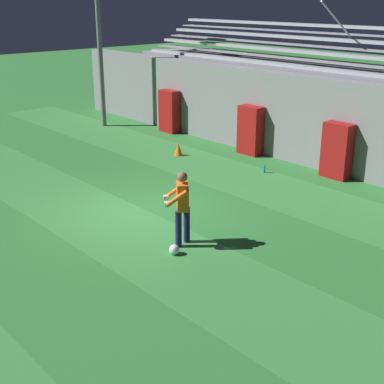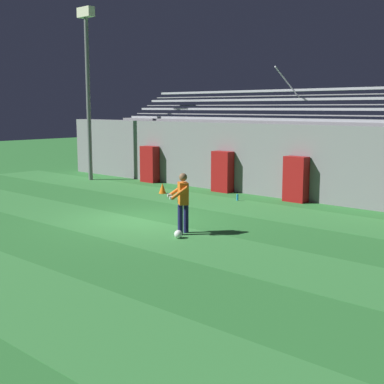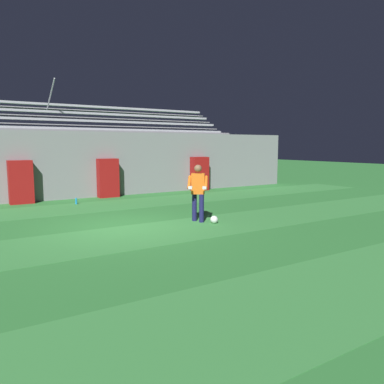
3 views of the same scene
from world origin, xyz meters
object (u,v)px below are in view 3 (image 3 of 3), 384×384
(goalkeeper, at_px, (198,189))
(water_bottle, at_px, (76,201))
(soccer_ball, at_px, (214,220))
(padding_pillar_gate_left, at_px, (21,182))
(padding_pillar_gate_right, at_px, (108,178))
(padding_pillar_far_right, at_px, (200,174))

(goalkeeper, height_order, water_bottle, goalkeeper)
(goalkeeper, distance_m, soccer_ball, 0.99)
(padding_pillar_gate_left, distance_m, goalkeeper, 7.53)
(soccer_ball, bearing_deg, padding_pillar_gate_right, 95.67)
(padding_pillar_far_right, bearing_deg, padding_pillar_gate_left, 180.00)
(padding_pillar_gate_right, relative_size, padding_pillar_far_right, 1.00)
(padding_pillar_far_right, bearing_deg, soccer_ball, -120.22)
(water_bottle, bearing_deg, goalkeeper, -67.77)
(padding_pillar_gate_right, xyz_separation_m, soccer_ball, (0.69, -6.91, -0.72))
(soccer_ball, relative_size, water_bottle, 0.92)
(soccer_ball, xyz_separation_m, water_bottle, (-2.40, 5.66, 0.01))
(padding_pillar_far_right, xyz_separation_m, soccer_ball, (-4.02, -6.91, -0.72))
(padding_pillar_gate_left, bearing_deg, padding_pillar_gate_right, 0.00)
(padding_pillar_gate_right, bearing_deg, water_bottle, -144.06)
(goalkeeper, bearing_deg, padding_pillar_gate_right, 93.72)
(padding_pillar_gate_left, relative_size, goalkeeper, 0.99)
(soccer_ball, distance_m, water_bottle, 6.15)
(padding_pillar_gate_right, height_order, soccer_ball, padding_pillar_gate_right)
(goalkeeper, bearing_deg, water_bottle, 112.23)
(padding_pillar_gate_right, bearing_deg, padding_pillar_far_right, 0.00)
(padding_pillar_gate_left, xyz_separation_m, soccer_ball, (4.13, -6.91, -0.72))
(goalkeeper, bearing_deg, soccer_ball, -59.24)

